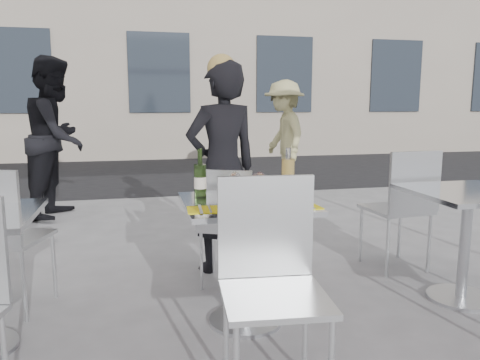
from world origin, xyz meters
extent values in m
plane|color=slate|center=(0.00, 0.00, 0.00)|extent=(80.00, 80.00, 0.00)
cube|color=black|center=(0.00, 6.50, 0.00)|extent=(24.00, 5.00, 0.00)
cylinder|color=#B7BABF|center=(0.00, 0.00, 0.01)|extent=(0.44, 0.44, 0.02)
cylinder|color=#B7BABF|center=(0.00, 0.00, 0.37)|extent=(0.07, 0.07, 0.72)
cube|color=silver|center=(0.00, 0.00, 0.73)|extent=(0.72, 0.72, 0.03)
cylinder|color=#B7BABF|center=(1.50, 0.00, 0.01)|extent=(0.44, 0.44, 0.02)
cylinder|color=#B7BABF|center=(1.50, 0.00, 0.37)|extent=(0.07, 0.07, 0.72)
cube|color=silver|center=(1.50, 0.00, 0.73)|extent=(0.72, 0.72, 0.03)
cylinder|color=silver|center=(0.26, 0.73, 0.21)|extent=(0.02, 0.02, 0.42)
cylinder|color=silver|center=(-0.05, 0.87, 0.21)|extent=(0.02, 0.02, 0.42)
cylinder|color=silver|center=(0.12, 0.42, 0.21)|extent=(0.02, 0.02, 0.42)
cylinder|color=silver|center=(-0.19, 0.56, 0.21)|extent=(0.02, 0.02, 0.42)
cube|color=silver|center=(0.04, 0.64, 0.43)|extent=(0.52, 0.52, 0.02)
cube|color=silver|center=(-0.05, 0.46, 0.66)|extent=(0.37, 0.18, 0.42)
cylinder|color=silver|center=(-0.23, -0.57, 0.24)|extent=(0.03, 0.03, 0.48)
cylinder|color=silver|center=(0.15, -0.61, 0.24)|extent=(0.03, 0.03, 0.48)
cube|color=silver|center=(-0.06, -0.78, 0.49)|extent=(0.49, 0.49, 0.03)
cube|color=silver|center=(-0.04, -0.56, 0.75)|extent=(0.45, 0.07, 0.48)
cylinder|color=silver|center=(-1.18, 0.64, 0.23)|extent=(0.02, 0.02, 0.45)
cylinder|color=silver|center=(-1.53, 0.76, 0.23)|extent=(0.02, 0.02, 0.45)
cylinder|color=silver|center=(-1.30, 0.30, 0.23)|extent=(0.02, 0.02, 0.45)
cube|color=silver|center=(-1.41, 0.53, 0.46)|extent=(0.54, 0.54, 0.03)
cylinder|color=silver|center=(1.56, 0.88, 0.23)|extent=(0.02, 0.02, 0.47)
cylinder|color=silver|center=(1.19, 0.85, 0.23)|extent=(0.02, 0.02, 0.47)
cylinder|color=silver|center=(1.59, 0.51, 0.23)|extent=(0.02, 0.02, 0.47)
cylinder|color=silver|center=(1.22, 0.48, 0.23)|extent=(0.02, 0.02, 0.47)
cube|color=silver|center=(1.39, 0.68, 0.48)|extent=(0.47, 0.47, 0.03)
cube|color=silver|center=(1.41, 0.46, 0.73)|extent=(0.44, 0.06, 0.47)
imported|color=black|center=(0.04, 0.95, 0.81)|extent=(0.68, 0.53, 1.63)
imported|color=black|center=(-1.49, 3.17, 0.92)|extent=(0.89, 1.04, 1.84)
imported|color=tan|center=(1.56, 4.05, 0.83)|extent=(0.64, 1.08, 1.65)
cylinder|color=#BC8849|center=(-0.01, -0.19, 0.76)|extent=(0.31, 0.31, 0.02)
cylinder|color=beige|center=(-0.01, -0.19, 0.77)|extent=(0.27, 0.27, 0.00)
cylinder|color=white|center=(0.12, 0.21, 0.76)|extent=(0.33, 0.33, 0.01)
cylinder|color=#BC8849|center=(0.12, 0.21, 0.77)|extent=(0.29, 0.29, 0.02)
cylinder|color=beige|center=(0.12, 0.22, 0.78)|extent=(0.26, 0.26, 0.00)
cylinder|color=white|center=(0.00, 0.02, 0.76)|extent=(0.22, 0.22, 0.01)
ellipsoid|color=#1E6419|center=(0.00, 0.02, 0.80)|extent=(0.15, 0.15, 0.08)
sphere|color=#B21914|center=(0.04, 0.04, 0.81)|extent=(0.03, 0.03, 0.03)
cylinder|color=#314F1D|center=(-0.24, 0.17, 0.85)|extent=(0.07, 0.07, 0.20)
cone|color=#314F1D|center=(-0.24, 0.17, 0.95)|extent=(0.07, 0.07, 0.03)
cylinder|color=#314F1D|center=(-0.24, 0.17, 0.99)|extent=(0.03, 0.03, 0.10)
cylinder|color=silver|center=(-0.24, 0.17, 0.84)|extent=(0.08, 0.08, 0.07)
cylinder|color=#E7C562|center=(0.31, 0.16, 0.86)|extent=(0.08, 0.08, 0.22)
cylinder|color=white|center=(0.31, 0.16, 1.00)|extent=(0.03, 0.03, 0.08)
cylinder|color=white|center=(0.19, 0.10, 0.80)|extent=(0.06, 0.06, 0.09)
cylinder|color=silver|center=(0.19, 0.10, 0.85)|extent=(0.06, 0.06, 0.02)
cylinder|color=white|center=(-0.07, -0.02, 0.75)|extent=(0.06, 0.06, 0.00)
cylinder|color=white|center=(-0.07, -0.02, 0.80)|extent=(0.01, 0.01, 0.09)
ellipsoid|color=white|center=(-0.07, -0.02, 0.86)|extent=(0.07, 0.07, 0.08)
ellipsoid|color=beige|center=(-0.07, -0.02, 0.85)|extent=(0.05, 0.05, 0.05)
cylinder|color=white|center=(-0.04, 0.12, 0.75)|extent=(0.06, 0.06, 0.00)
cylinder|color=white|center=(-0.04, 0.12, 0.80)|extent=(0.01, 0.01, 0.09)
ellipsoid|color=white|center=(-0.04, 0.12, 0.86)|extent=(0.07, 0.07, 0.08)
ellipsoid|color=beige|center=(-0.04, 0.12, 0.85)|extent=(0.05, 0.05, 0.05)
cylinder|color=white|center=(0.06, 0.01, 0.75)|extent=(0.06, 0.06, 0.00)
cylinder|color=white|center=(0.06, 0.01, 0.80)|extent=(0.01, 0.01, 0.09)
ellipsoid|color=white|center=(0.06, 0.01, 0.86)|extent=(0.07, 0.07, 0.08)
ellipsoid|color=#400914|center=(0.06, 0.01, 0.85)|extent=(0.05, 0.05, 0.05)
cylinder|color=white|center=(0.10, 0.08, 0.75)|extent=(0.06, 0.06, 0.00)
cylinder|color=white|center=(0.10, 0.08, 0.80)|extent=(0.01, 0.01, 0.09)
ellipsoid|color=white|center=(0.10, 0.08, 0.86)|extent=(0.07, 0.07, 0.08)
ellipsoid|color=#400914|center=(0.10, 0.08, 0.85)|extent=(0.05, 0.05, 0.05)
cube|color=yellow|center=(-0.27, -0.17, 0.75)|extent=(0.19, 0.19, 0.00)
cube|color=#B7BABF|center=(-0.29, -0.17, 0.76)|extent=(0.03, 0.20, 0.00)
cube|color=#B7BABF|center=(-0.24, -0.17, 0.76)|extent=(0.02, 0.18, 0.00)
cube|color=yellow|center=(0.27, -0.22, 0.75)|extent=(0.19, 0.19, 0.00)
cube|color=#B7BABF|center=(0.25, -0.22, 0.76)|extent=(0.03, 0.20, 0.00)
cube|color=#B7BABF|center=(0.30, -0.22, 0.76)|extent=(0.02, 0.18, 0.00)
camera|label=1|loc=(-0.62, -2.59, 1.31)|focal=35.00mm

